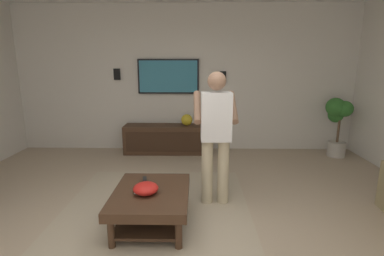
{
  "coord_description": "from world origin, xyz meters",
  "views": [
    {
      "loc": [
        -2.6,
        -0.22,
        1.74
      ],
      "look_at": [
        0.94,
        -0.16,
        0.94
      ],
      "focal_mm": 27.14,
      "sensor_mm": 36.0,
      "label": 1
    }
  ],
  "objects_px": {
    "media_console": "(168,139)",
    "vase_round": "(187,120)",
    "potted_plant_tall": "(338,120)",
    "bowl": "(146,188)",
    "remote_white": "(137,190)",
    "remote_black": "(145,180)",
    "wall_speaker_left": "(223,77)",
    "person_standing": "(216,131)",
    "tv": "(168,76)",
    "wall_speaker_right": "(117,74)",
    "coffee_table": "(151,200)"
  },
  "relations": [
    {
      "from": "wall_speaker_left",
      "to": "wall_speaker_right",
      "type": "relative_size",
      "value": 1.0
    },
    {
      "from": "tv",
      "to": "remote_black",
      "type": "xyz_separation_m",
      "value": [
        -2.59,
        0.04,
        -1.06
      ]
    },
    {
      "from": "remote_black",
      "to": "person_standing",
      "type": "bearing_deg",
      "value": 97.08
    },
    {
      "from": "person_standing",
      "to": "potted_plant_tall",
      "type": "distance_m",
      "value": 3.08
    },
    {
      "from": "person_standing",
      "to": "vase_round",
      "type": "bearing_deg",
      "value": 10.12
    },
    {
      "from": "person_standing",
      "to": "vase_round",
      "type": "distance_m",
      "value": 2.13
    },
    {
      "from": "media_console",
      "to": "bowl",
      "type": "distance_m",
      "value": 2.7
    },
    {
      "from": "bowl",
      "to": "remote_white",
      "type": "xyz_separation_m",
      "value": [
        0.06,
        0.11,
        -0.05
      ]
    },
    {
      "from": "tv",
      "to": "wall_speaker_left",
      "type": "bearing_deg",
      "value": 90.71
    },
    {
      "from": "tv",
      "to": "wall_speaker_right",
      "type": "height_order",
      "value": "tv"
    },
    {
      "from": "coffee_table",
      "to": "remote_black",
      "type": "relative_size",
      "value": 6.67
    },
    {
      "from": "media_console",
      "to": "remote_black",
      "type": "relative_size",
      "value": 11.33
    },
    {
      "from": "vase_round",
      "to": "remote_white",
      "type": "bearing_deg",
      "value": 170.44
    },
    {
      "from": "tv",
      "to": "remote_white",
      "type": "bearing_deg",
      "value": -1.54
    },
    {
      "from": "person_standing",
      "to": "remote_white",
      "type": "xyz_separation_m",
      "value": [
        -0.56,
        0.87,
        -0.52
      ]
    },
    {
      "from": "remote_white",
      "to": "remote_black",
      "type": "xyz_separation_m",
      "value": [
        0.28,
        -0.03,
        0.0
      ]
    },
    {
      "from": "wall_speaker_right",
      "to": "vase_round",
      "type": "bearing_deg",
      "value": -100.69
    },
    {
      "from": "person_standing",
      "to": "remote_black",
      "type": "bearing_deg",
      "value": 106.82
    },
    {
      "from": "person_standing",
      "to": "vase_round",
      "type": "height_order",
      "value": "person_standing"
    },
    {
      "from": "bowl",
      "to": "vase_round",
      "type": "height_order",
      "value": "vase_round"
    },
    {
      "from": "coffee_table",
      "to": "vase_round",
      "type": "relative_size",
      "value": 4.55
    },
    {
      "from": "wall_speaker_left",
      "to": "tv",
      "type": "bearing_deg",
      "value": 90.71
    },
    {
      "from": "media_console",
      "to": "vase_round",
      "type": "height_order",
      "value": "vase_round"
    },
    {
      "from": "coffee_table",
      "to": "remote_white",
      "type": "xyz_separation_m",
      "value": [
        -0.01,
        0.15,
        0.12
      ]
    },
    {
      "from": "tv",
      "to": "wall_speaker_right",
      "type": "distance_m",
      "value": 1.01
    },
    {
      "from": "coffee_table",
      "to": "remote_white",
      "type": "bearing_deg",
      "value": 92.77
    },
    {
      "from": "media_console",
      "to": "vase_round",
      "type": "bearing_deg",
      "value": 89.1
    },
    {
      "from": "media_console",
      "to": "person_standing",
      "type": "distance_m",
      "value": 2.32
    },
    {
      "from": "person_standing",
      "to": "wall_speaker_right",
      "type": "bearing_deg",
      "value": 36.23
    },
    {
      "from": "tv",
      "to": "bowl",
      "type": "bearing_deg",
      "value": 0.58
    },
    {
      "from": "person_standing",
      "to": "remote_white",
      "type": "height_order",
      "value": "person_standing"
    },
    {
      "from": "wall_speaker_left",
      "to": "person_standing",
      "type": "bearing_deg",
      "value": 173.27
    },
    {
      "from": "potted_plant_tall",
      "to": "tv",
      "type": "bearing_deg",
      "value": 82.87
    },
    {
      "from": "remote_white",
      "to": "vase_round",
      "type": "bearing_deg",
      "value": -15.07
    },
    {
      "from": "remote_black",
      "to": "wall_speaker_right",
      "type": "xyz_separation_m",
      "value": [
        2.61,
        0.97,
        1.1
      ]
    },
    {
      "from": "potted_plant_tall",
      "to": "vase_round",
      "type": "distance_m",
      "value": 2.82
    },
    {
      "from": "wall_speaker_right",
      "to": "media_console",
      "type": "bearing_deg",
      "value": -104.11
    },
    {
      "from": "media_console",
      "to": "potted_plant_tall",
      "type": "bearing_deg",
      "value": 87.17
    },
    {
      "from": "remote_white",
      "to": "wall_speaker_left",
      "type": "distance_m",
      "value": 3.28
    },
    {
      "from": "coffee_table",
      "to": "bowl",
      "type": "distance_m",
      "value": 0.18
    },
    {
      "from": "tv",
      "to": "wall_speaker_left",
      "type": "xyz_separation_m",
      "value": [
        0.01,
        -1.06,
        -0.01
      ]
    },
    {
      "from": "remote_black",
      "to": "wall_speaker_right",
      "type": "height_order",
      "value": "wall_speaker_right"
    },
    {
      "from": "coffee_table",
      "to": "tv",
      "type": "distance_m",
      "value": 3.1
    },
    {
      "from": "potted_plant_tall",
      "to": "coffee_table",
      "type": "bearing_deg",
      "value": 128.45
    },
    {
      "from": "tv",
      "to": "remote_white",
      "type": "height_order",
      "value": "tv"
    },
    {
      "from": "person_standing",
      "to": "bowl",
      "type": "distance_m",
      "value": 1.09
    },
    {
      "from": "coffee_table",
      "to": "wall_speaker_left",
      "type": "relative_size",
      "value": 4.55
    },
    {
      "from": "person_standing",
      "to": "wall_speaker_left",
      "type": "height_order",
      "value": "person_standing"
    },
    {
      "from": "coffee_table",
      "to": "bowl",
      "type": "height_order",
      "value": "bowl"
    },
    {
      "from": "remote_black",
      "to": "wall_speaker_left",
      "type": "height_order",
      "value": "wall_speaker_left"
    }
  ]
}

